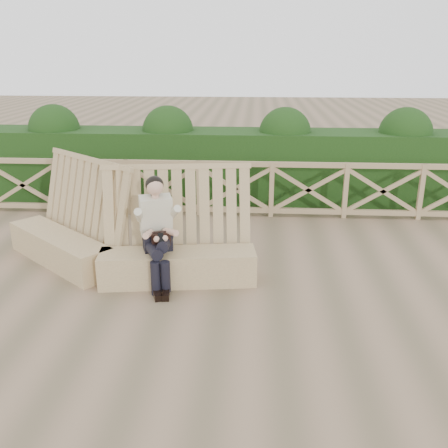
{
  "coord_description": "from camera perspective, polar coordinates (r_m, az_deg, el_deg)",
  "views": [
    {
      "loc": [
        0.41,
        -5.96,
        3.13
      ],
      "look_at": [
        -0.01,
        0.4,
        0.9
      ],
      "focal_mm": 40.0,
      "sensor_mm": 36.0,
      "label": 1
    }
  ],
  "objects": [
    {
      "name": "hedge",
      "position": [
        10.93,
        1.54,
        6.71
      ],
      "size": [
        12.0,
        1.2,
        1.5
      ],
      "primitive_type": "cube",
      "color": "black",
      "rests_on": "ground"
    },
    {
      "name": "bench",
      "position": [
        7.55,
        -11.99,
        -2.34
      ],
      "size": [
        4.03,
        2.03,
        1.6
      ],
      "rotation": [
        0.0,
        0.0,
        -0.3
      ],
      "color": "#977C56",
      "rests_on": "ground"
    },
    {
      "name": "ground",
      "position": [
        6.75,
        -0.16,
        -8.36
      ],
      "size": [
        60.0,
        60.0,
        0.0
      ],
      "primitive_type": "plane",
      "color": "brown",
      "rests_on": "ground"
    },
    {
      "name": "woman",
      "position": [
        6.93,
        -7.64,
        -0.5
      ],
      "size": [
        0.58,
        0.98,
        1.52
      ],
      "rotation": [
        0.0,
        0.0,
        0.34
      ],
      "color": "black",
      "rests_on": "ground"
    },
    {
      "name": "guardrail",
      "position": [
        9.82,
        1.24,
        4.06
      ],
      "size": [
        10.1,
        0.09,
        1.1
      ],
      "color": "#998459",
      "rests_on": "ground"
    }
  ]
}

